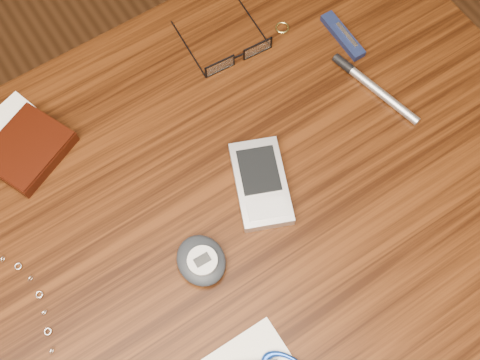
{
  "coord_description": "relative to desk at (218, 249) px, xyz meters",
  "views": [
    {
      "loc": [
        -0.11,
        -0.23,
        1.49
      ],
      "look_at": [
        0.06,
        0.03,
        0.76
      ],
      "focal_mm": 45.0,
      "sensor_mm": 36.0,
      "label": 1
    }
  ],
  "objects": [
    {
      "name": "eyeglasses",
      "position": [
        0.16,
        0.2,
        0.11
      ],
      "size": [
        0.12,
        0.12,
        0.02
      ],
      "color": "black",
      "rests_on": "desk"
    },
    {
      "name": "pedometer",
      "position": [
        -0.04,
        -0.03,
        0.11
      ],
      "size": [
        0.06,
        0.07,
        0.03
      ],
      "color": "black",
      "rests_on": "desk"
    },
    {
      "name": "silver_pen",
      "position": [
        0.3,
        0.06,
        0.11
      ],
      "size": [
        0.04,
        0.15,
        0.01
      ],
      "color": "#B1B1B7",
      "rests_on": "desk"
    },
    {
      "name": "pda_phone",
      "position": [
        0.08,
        0.02,
        0.11
      ],
      "size": [
        0.11,
        0.14,
        0.02
      ],
      "color": "#BABBBF",
      "rests_on": "desk"
    },
    {
      "name": "desk",
      "position": [
        0.0,
        0.0,
        0.0
      ],
      "size": [
        1.0,
        0.7,
        0.75
      ],
      "color": "#351808",
      "rests_on": "ground"
    },
    {
      "name": "gold_ring",
      "position": [
        0.25,
        0.21,
        0.1
      ],
      "size": [
        0.03,
        0.03,
        0.0
      ],
      "primitive_type": "torus",
      "rotation": [
        0.0,
        0.0,
        -0.22
      ],
      "color": "tan",
      "rests_on": "desk"
    },
    {
      "name": "pocket_knife",
      "position": [
        0.32,
        0.15,
        0.11
      ],
      "size": [
        0.02,
        0.09,
        0.01
      ],
      "color": "#111934",
      "rests_on": "desk"
    },
    {
      "name": "wallet_and_card",
      "position": [
        -0.16,
        0.23,
        0.11
      ],
      "size": [
        0.13,
        0.16,
        0.02
      ],
      "color": "black",
      "rests_on": "desk"
    },
    {
      "name": "ground",
      "position": [
        0.0,
        0.0,
        -0.65
      ],
      "size": [
        3.8,
        3.8,
        0.0
      ],
      "primitive_type": "plane",
      "color": "#472814",
      "rests_on": "ground"
    }
  ]
}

